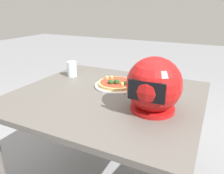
# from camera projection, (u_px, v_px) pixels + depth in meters

# --- Properties ---
(dining_table) EXTENTS (1.09, 0.98, 0.75)m
(dining_table) POSITION_uv_depth(u_px,v_px,m) (107.00, 106.00, 1.33)
(dining_table) COLOR #5B5651
(dining_table) RESTS_ON ground
(pizza_plate) EXTENTS (0.28, 0.28, 0.01)m
(pizza_plate) POSITION_uv_depth(u_px,v_px,m) (117.00, 86.00, 1.41)
(pizza_plate) COLOR white
(pizza_plate) RESTS_ON dining_table
(pizza) EXTENTS (0.24, 0.24, 0.05)m
(pizza) POSITION_uv_depth(u_px,v_px,m) (117.00, 83.00, 1.40)
(pizza) COLOR tan
(pizza) RESTS_ON pizza_plate
(motorcycle_helmet) EXTENTS (0.27, 0.27, 0.27)m
(motorcycle_helmet) POSITION_uv_depth(u_px,v_px,m) (154.00, 86.00, 1.05)
(motorcycle_helmet) COLOR #B21414
(motorcycle_helmet) RESTS_ON dining_table
(drinking_glass) EXTENTS (0.07, 0.07, 0.11)m
(drinking_glass) POSITION_uv_depth(u_px,v_px,m) (72.00, 69.00, 1.60)
(drinking_glass) COLOR silver
(drinking_glass) RESTS_ON dining_table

